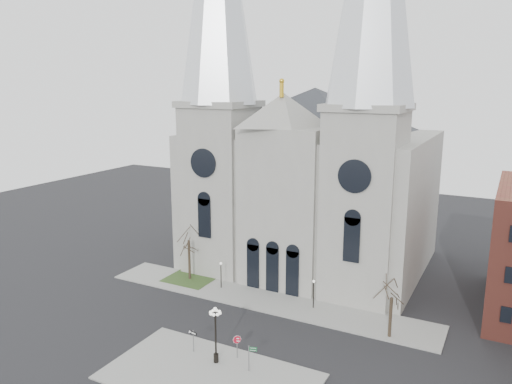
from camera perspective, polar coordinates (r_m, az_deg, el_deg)
The scene contains 13 objects.
ground at distance 50.62m, azimuth -5.08°, elevation -16.76°, with size 160.00×160.00×0.00m, color black.
sidewalk_near at distance 45.58m, azimuth -5.32°, elevation -20.25°, with size 18.00×10.00×0.14m, color gray.
sidewalk_far at distance 59.11m, azimuth 0.81°, elevation -12.15°, with size 40.00×6.00×0.14m, color gray.
grass_patch at distance 65.15m, azimuth -7.57°, elevation -9.84°, with size 6.00×5.00×0.18m, color #2F461E.
cathedral at distance 64.87m, azimuth 5.65°, elevation 6.89°, with size 33.00×26.66×54.00m.
tree_left at distance 63.29m, azimuth -7.71°, elevation -5.23°, with size 3.20×3.20×7.50m.
tree_right at distance 51.05m, azimuth 15.25°, elevation -11.32°, with size 3.20×3.20×6.00m.
ped_lamp_left at distance 61.35m, azimuth -4.03°, elevation -8.95°, with size 0.32×0.32×3.26m.
ped_lamp_right at distance 56.40m, azimuth 6.60°, elevation -10.98°, with size 0.32×0.32×3.26m.
stop_sign at distance 47.03m, azimuth -2.18°, elevation -16.72°, with size 0.75×0.33×2.22m.
globe_lamp at distance 45.69m, azimuth -4.65°, elevation -15.22°, with size 1.40×1.40×5.30m.
one_way_sign at distance 48.37m, azimuth -7.18°, elevation -16.13°, with size 0.94×0.20×2.16m.
street_name_sign at distance 45.26m, azimuth -0.71°, elevation -18.26°, with size 0.73×0.31×2.38m.
Camera 1 is at (24.28, -36.99, 24.60)m, focal length 35.00 mm.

